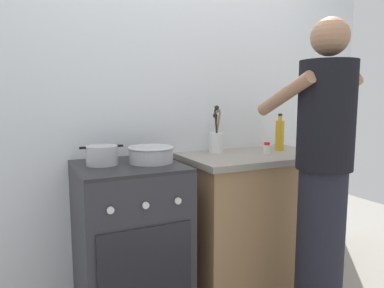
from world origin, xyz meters
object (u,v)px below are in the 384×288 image
(stove_range, at_px, (130,238))
(pot, at_px, (102,155))
(mixing_bowl, at_px, (151,154))
(person, at_px, (323,176))
(oil_bottle, at_px, (280,135))
(utensil_crock, at_px, (216,138))
(spice_bottle, at_px, (267,149))

(stove_range, relative_size, pot, 3.64)
(pot, bearing_deg, mixing_bowl, -10.85)
(stove_range, height_order, person, person)
(pot, xyz_separation_m, mixing_bowl, (0.28, -0.05, -0.00))
(pot, relative_size, person, 0.15)
(person, bearing_deg, oil_bottle, 70.23)
(stove_range, distance_m, pot, 0.53)
(utensil_crock, height_order, spice_bottle, utensil_crock)
(utensil_crock, relative_size, oil_bottle, 1.23)
(mixing_bowl, xyz_separation_m, utensil_crock, (0.55, 0.17, 0.05))
(spice_bottle, relative_size, person, 0.05)
(spice_bottle, height_order, person, person)
(stove_range, distance_m, person, 1.17)
(stove_range, distance_m, oil_bottle, 1.29)
(utensil_crock, height_order, person, person)
(stove_range, distance_m, mixing_bowl, 0.52)
(stove_range, relative_size, utensil_crock, 2.70)
(pot, xyz_separation_m, spice_bottle, (1.09, -0.11, -0.02))
(pot, bearing_deg, oil_bottle, 0.00)
(stove_range, height_order, spice_bottle, spice_bottle)
(stove_range, height_order, pot, pot)
(stove_range, relative_size, mixing_bowl, 3.24)
(utensil_crock, xyz_separation_m, person, (0.24, -0.76, -0.14))
(pot, bearing_deg, person, -31.07)
(pot, height_order, oil_bottle, oil_bottle)
(pot, distance_m, utensil_crock, 0.84)
(mixing_bowl, xyz_separation_m, spice_bottle, (0.81, -0.06, -0.01))
(person, bearing_deg, spice_bottle, 86.76)
(pot, relative_size, spice_bottle, 2.95)
(person, bearing_deg, stove_range, 147.38)
(oil_bottle, bearing_deg, stove_range, -177.52)
(pot, xyz_separation_m, utensil_crock, (0.83, 0.12, 0.05))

